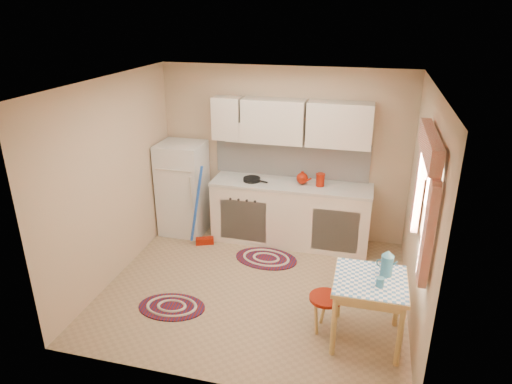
{
  "coord_description": "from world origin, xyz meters",
  "views": [
    {
      "loc": [
        1.2,
        -4.65,
        3.22
      ],
      "look_at": [
        -0.06,
        0.25,
        1.17
      ],
      "focal_mm": 32.0,
      "sensor_mm": 36.0,
      "label": 1
    }
  ],
  "objects_px": {
    "base_cabinets": "(290,214)",
    "stool": "(325,313)",
    "fridge": "(183,188)",
    "table": "(367,310)"
  },
  "relations": [
    {
      "from": "fridge",
      "to": "stool",
      "type": "bearing_deg",
      "value": -37.91
    },
    {
      "from": "base_cabinets",
      "to": "stool",
      "type": "height_order",
      "value": "base_cabinets"
    },
    {
      "from": "table",
      "to": "stool",
      "type": "distance_m",
      "value": 0.46
    },
    {
      "from": "table",
      "to": "stool",
      "type": "xyz_separation_m",
      "value": [
        -0.43,
        0.04,
        -0.15
      ]
    },
    {
      "from": "base_cabinets",
      "to": "table",
      "type": "height_order",
      "value": "base_cabinets"
    },
    {
      "from": "base_cabinets",
      "to": "stool",
      "type": "relative_size",
      "value": 5.36
    },
    {
      "from": "fridge",
      "to": "base_cabinets",
      "type": "distance_m",
      "value": 1.66
    },
    {
      "from": "fridge",
      "to": "stool",
      "type": "xyz_separation_m",
      "value": [
        2.36,
        -1.84,
        -0.49
      ]
    },
    {
      "from": "base_cabinets",
      "to": "stool",
      "type": "bearing_deg",
      "value": -68.98
    },
    {
      "from": "fridge",
      "to": "base_cabinets",
      "type": "height_order",
      "value": "fridge"
    }
  ]
}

